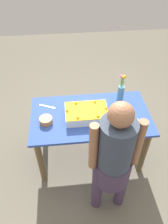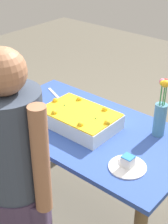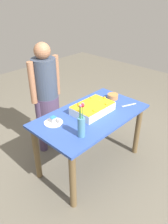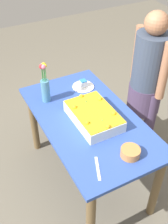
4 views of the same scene
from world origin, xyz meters
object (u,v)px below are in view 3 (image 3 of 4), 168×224
object	(u,v)px
cake_knife	(129,105)
person_standing	(46,93)
serving_plate_with_slice	(53,121)
fruit_bowl	(113,96)
sheet_cake	(93,108)
flower_vase	(81,123)

from	to	relation	value
cake_knife	person_standing	distance (m)	1.07
serving_plate_with_slice	fruit_bowl	distance (m)	0.92
sheet_cake	serving_plate_with_slice	distance (m)	0.49
person_standing	serving_plate_with_slice	bearing A→B (deg)	-30.88
person_standing	fruit_bowl	bearing A→B (deg)	45.29
serving_plate_with_slice	cake_knife	world-z (taller)	serving_plate_with_slice
serving_plate_with_slice	person_standing	xyz separation A→B (m)	(0.30, 0.50, 0.08)
sheet_cake	cake_knife	distance (m)	0.50
serving_plate_with_slice	fruit_bowl	bearing A→B (deg)	-6.65
sheet_cake	serving_plate_with_slice	world-z (taller)	sheet_cake
flower_vase	serving_plate_with_slice	bearing A→B (deg)	95.40
flower_vase	person_standing	size ratio (longest dim) A/B	0.25
sheet_cake	person_standing	bearing A→B (deg)	104.37
cake_knife	person_standing	world-z (taller)	person_standing
cake_knife	flower_vase	size ratio (longest dim) A/B	0.55
serving_plate_with_slice	cake_knife	distance (m)	0.98
cake_knife	fruit_bowl	bearing A→B (deg)	111.62
serving_plate_with_slice	person_standing	bearing A→B (deg)	59.12
cake_knife	flower_vase	world-z (taller)	flower_vase
serving_plate_with_slice	flower_vase	world-z (taller)	flower_vase
sheet_cake	fruit_bowl	world-z (taller)	sheet_cake
flower_vase	fruit_bowl	world-z (taller)	flower_vase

